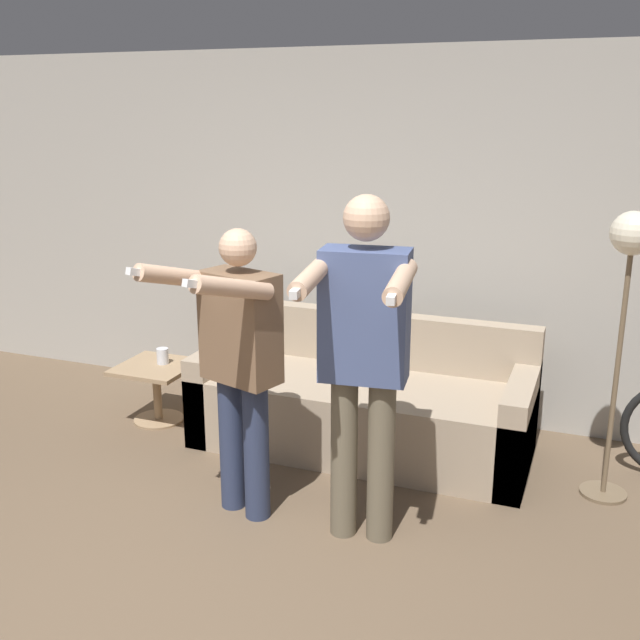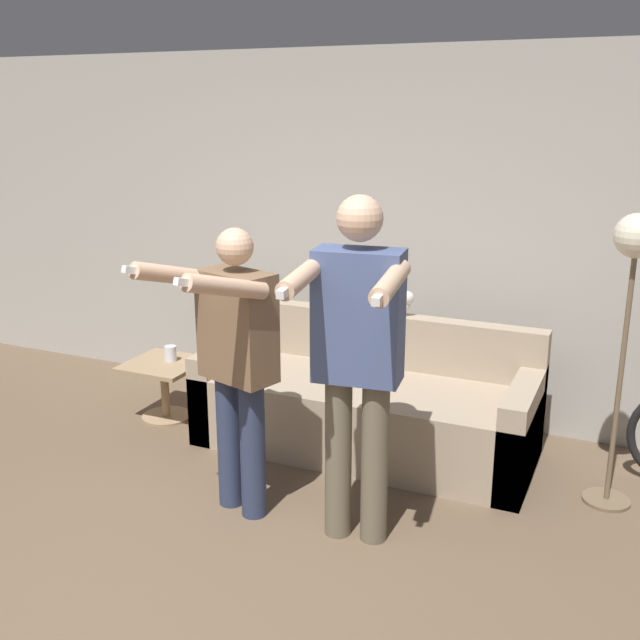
# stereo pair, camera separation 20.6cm
# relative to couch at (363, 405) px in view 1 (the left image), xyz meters

# --- Properties ---
(wall_back) EXTENTS (10.00, 0.05, 2.60)m
(wall_back) POSITION_rel_couch_xyz_m (-0.33, 0.71, 1.01)
(wall_back) COLOR #B7B2A8
(wall_back) RESTS_ON ground_plane
(couch) EXTENTS (2.19, 0.88, 0.84)m
(couch) POSITION_rel_couch_xyz_m (0.00, 0.00, 0.00)
(couch) COLOR tan
(couch) RESTS_ON ground_plane
(person_left) EXTENTS (0.61, 0.75, 1.60)m
(person_left) POSITION_rel_couch_xyz_m (-0.36, -1.07, 0.64)
(person_left) COLOR #2D3856
(person_left) RESTS_ON ground_plane
(person_right) EXTENTS (0.56, 0.72, 1.81)m
(person_right) POSITION_rel_couch_xyz_m (0.34, -1.06, 0.76)
(person_right) COLOR #6B604C
(person_right) RESTS_ON ground_plane
(cat) EXTENTS (0.45, 0.13, 0.17)m
(cat) POSITION_rel_couch_xyz_m (0.02, 0.33, 0.63)
(cat) COLOR silver
(cat) RESTS_ON couch
(floor_lamp) EXTENTS (0.27, 0.27, 1.67)m
(floor_lamp) POSITION_rel_couch_xyz_m (1.53, -0.12, 1.06)
(floor_lamp) COLOR #756047
(floor_lamp) RESTS_ON ground_plane
(side_table) EXTENTS (0.51, 0.51, 0.42)m
(side_table) POSITION_rel_couch_xyz_m (-1.51, -0.14, 0.02)
(side_table) COLOR #A38460
(side_table) RESTS_ON ground_plane
(cup) EXTENTS (0.08, 0.08, 0.11)m
(cup) POSITION_rel_couch_xyz_m (-1.48, -0.09, 0.19)
(cup) COLOR silver
(cup) RESTS_ON side_table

